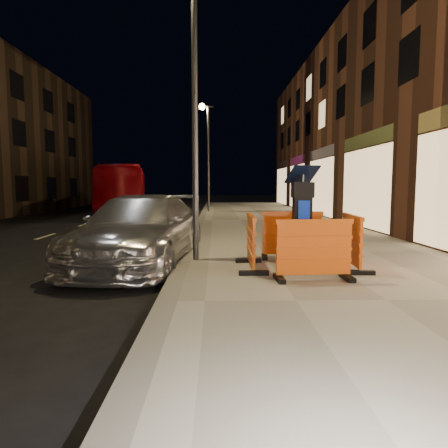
{
  "coord_description": "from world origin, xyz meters",
  "views": [
    {
      "loc": [
        0.67,
        -5.28,
        1.72
      ],
      "look_at": [
        0.8,
        1.0,
        1.1
      ],
      "focal_mm": 32.0,
      "sensor_mm": 36.0,
      "label": 1
    }
  ],
  "objects_px": {
    "barrier_front": "(314,250)",
    "car_red": "(148,251)",
    "barrier_kerbside": "(251,242)",
    "bus_doubledecker": "(124,212)",
    "barrier_bldgside": "(352,241)",
    "parking_kiosk": "(302,220)",
    "car_silver": "(141,264)",
    "barrier_back": "(292,235)"
  },
  "relations": [
    {
      "from": "barrier_front",
      "to": "car_red",
      "type": "height_order",
      "value": "barrier_front"
    },
    {
      "from": "barrier_front",
      "to": "barrier_kerbside",
      "type": "relative_size",
      "value": 1.0
    },
    {
      "from": "bus_doubledecker",
      "to": "barrier_bldgside",
      "type": "bearing_deg",
      "value": -74.24
    },
    {
      "from": "parking_kiosk",
      "to": "car_silver",
      "type": "distance_m",
      "value": 3.63
    },
    {
      "from": "barrier_front",
      "to": "barrier_back",
      "type": "distance_m",
      "value": 1.9
    },
    {
      "from": "parking_kiosk",
      "to": "barrier_back",
      "type": "relative_size",
      "value": 1.4
    },
    {
      "from": "barrier_front",
      "to": "barrier_kerbside",
      "type": "bearing_deg",
      "value": 132.1
    },
    {
      "from": "barrier_back",
      "to": "barrier_kerbside",
      "type": "xyz_separation_m",
      "value": [
        -0.95,
        -0.95,
        0.0
      ]
    },
    {
      "from": "barrier_kerbside",
      "to": "bus_doubledecker",
      "type": "height_order",
      "value": "bus_doubledecker"
    },
    {
      "from": "barrier_back",
      "to": "barrier_kerbside",
      "type": "relative_size",
      "value": 1.0
    },
    {
      "from": "barrier_front",
      "to": "bus_doubledecker",
      "type": "xyz_separation_m",
      "value": [
        -7.31,
        18.53,
        -0.65
      ]
    },
    {
      "from": "barrier_kerbside",
      "to": "car_silver",
      "type": "xyz_separation_m",
      "value": [
        -2.3,
        1.24,
        -0.65
      ]
    },
    {
      "from": "barrier_bldgside",
      "to": "car_red",
      "type": "xyz_separation_m",
      "value": [
        -4.33,
        2.96,
        -0.65
      ]
    },
    {
      "from": "barrier_front",
      "to": "car_silver",
      "type": "height_order",
      "value": "barrier_front"
    },
    {
      "from": "barrier_back",
      "to": "bus_doubledecker",
      "type": "distance_m",
      "value": 18.18
    },
    {
      "from": "bus_doubledecker",
      "to": "barrier_kerbside",
      "type": "bearing_deg",
      "value": -79.52
    },
    {
      "from": "barrier_back",
      "to": "barrier_front",
      "type": "bearing_deg",
      "value": -84.9
    },
    {
      "from": "bus_doubledecker",
      "to": "barrier_front",
      "type": "bearing_deg",
      "value": -77.88
    },
    {
      "from": "barrier_kerbside",
      "to": "bus_doubledecker",
      "type": "xyz_separation_m",
      "value": [
        -6.36,
        17.58,
        -0.65
      ]
    },
    {
      "from": "barrier_back",
      "to": "car_silver",
      "type": "height_order",
      "value": "barrier_back"
    },
    {
      "from": "parking_kiosk",
      "to": "bus_doubledecker",
      "type": "bearing_deg",
      "value": 114.7
    },
    {
      "from": "barrier_front",
      "to": "car_silver",
      "type": "distance_m",
      "value": 3.97
    },
    {
      "from": "barrier_back",
      "to": "barrier_bldgside",
      "type": "height_order",
      "value": "same"
    },
    {
      "from": "parking_kiosk",
      "to": "bus_doubledecker",
      "type": "relative_size",
      "value": 0.17
    },
    {
      "from": "parking_kiosk",
      "to": "car_silver",
      "type": "bearing_deg",
      "value": 161.12
    },
    {
      "from": "car_silver",
      "to": "car_red",
      "type": "relative_size",
      "value": 1.34
    },
    {
      "from": "parking_kiosk",
      "to": "barrier_back",
      "type": "xyz_separation_m",
      "value": [
        0.0,
        0.95,
        -0.4
      ]
    },
    {
      "from": "barrier_bldgside",
      "to": "barrier_back",
      "type": "bearing_deg",
      "value": 49.1
    },
    {
      "from": "barrier_kerbside",
      "to": "bus_doubledecker",
      "type": "relative_size",
      "value": 0.13
    },
    {
      "from": "parking_kiosk",
      "to": "barrier_kerbside",
      "type": "xyz_separation_m",
      "value": [
        -0.95,
        0.0,
        -0.4
      ]
    },
    {
      "from": "barrier_bldgside",
      "to": "bus_doubledecker",
      "type": "distance_m",
      "value": 19.43
    },
    {
      "from": "barrier_bldgside",
      "to": "car_silver",
      "type": "distance_m",
      "value": 4.43
    },
    {
      "from": "barrier_front",
      "to": "parking_kiosk",
      "type": "bearing_deg",
      "value": 87.1
    },
    {
      "from": "barrier_bldgside",
      "to": "car_red",
      "type": "height_order",
      "value": "barrier_bldgside"
    },
    {
      "from": "parking_kiosk",
      "to": "barrier_back",
      "type": "bearing_deg",
      "value": 92.1
    },
    {
      "from": "barrier_kerbside",
      "to": "car_silver",
      "type": "height_order",
      "value": "barrier_kerbside"
    },
    {
      "from": "barrier_back",
      "to": "bus_doubledecker",
      "type": "height_order",
      "value": "bus_doubledecker"
    },
    {
      "from": "barrier_back",
      "to": "barrier_bldgside",
      "type": "relative_size",
      "value": 1.0
    },
    {
      "from": "barrier_back",
      "to": "barrier_bldgside",
      "type": "distance_m",
      "value": 1.34
    },
    {
      "from": "parking_kiosk",
      "to": "car_silver",
      "type": "xyz_separation_m",
      "value": [
        -3.25,
        1.24,
        -1.05
      ]
    },
    {
      "from": "barrier_front",
      "to": "barrier_bldgside",
      "type": "xyz_separation_m",
      "value": [
        0.95,
        0.95,
        0.0
      ]
    },
    {
      "from": "car_red",
      "to": "parking_kiosk",
      "type": "bearing_deg",
      "value": -44.29
    }
  ]
}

